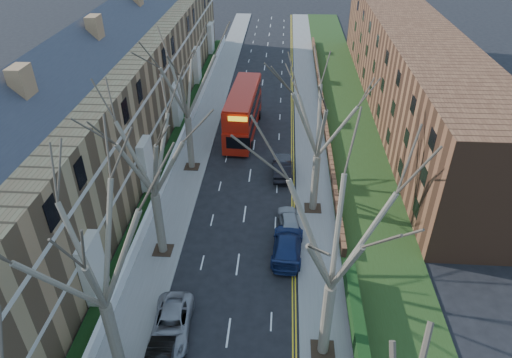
# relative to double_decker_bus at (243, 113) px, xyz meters

# --- Properties ---
(pavement_left) EXTENTS (3.00, 102.00, 0.12)m
(pavement_left) POSITION_rel_double_decker_bus_xyz_m (-4.65, 3.28, -2.34)
(pavement_left) COLOR slate
(pavement_left) RESTS_ON ground
(pavement_right) EXTENTS (3.00, 102.00, 0.12)m
(pavement_right) POSITION_rel_double_decker_bus_xyz_m (7.35, 3.28, -2.34)
(pavement_right) COLOR slate
(pavement_right) RESTS_ON ground
(terrace_left) EXTENTS (9.70, 78.00, 13.60)m
(terrace_left) POSITION_rel_double_decker_bus_xyz_m (-12.29, -4.72, 3.13)
(terrace_left) COLOR #97744D
(terrace_left) RESTS_ON ground
(flats_right) EXTENTS (13.97, 54.00, 10.00)m
(flats_right) POSITION_rel_double_decker_bus_xyz_m (18.81, 7.28, 2.58)
(flats_right) COLOR brown
(flats_right) RESTS_ON ground
(front_wall_left) EXTENTS (0.30, 78.00, 1.00)m
(front_wall_left) POSITION_rel_double_decker_bus_xyz_m (-6.30, -4.72, -1.78)
(front_wall_left) COLOR white
(front_wall_left) RESTS_ON ground
(grass_verge_right) EXTENTS (6.00, 102.00, 0.06)m
(grass_verge_right) POSITION_rel_double_decker_bus_xyz_m (11.85, 3.28, -2.25)
(grass_verge_right) COLOR #223814
(grass_verge_right) RESTS_ON ground
(tree_left_mid) EXTENTS (10.50, 10.50, 14.71)m
(tree_left_mid) POSITION_rel_double_decker_bus_xyz_m (-4.35, -29.72, 7.16)
(tree_left_mid) COLOR #6A5D4C
(tree_left_mid) RESTS_ON ground
(tree_left_far) EXTENTS (10.15, 10.15, 14.22)m
(tree_left_far) POSITION_rel_double_decker_bus_xyz_m (-4.35, -19.72, 6.84)
(tree_left_far) COLOR #6A5D4C
(tree_left_far) RESTS_ON ground
(tree_left_dist) EXTENTS (10.50, 10.50, 14.71)m
(tree_left_dist) POSITION_rel_double_decker_bus_xyz_m (-4.35, -7.72, 7.16)
(tree_left_dist) COLOR #6A5D4C
(tree_left_dist) RESTS_ON ground
(tree_right_mid) EXTENTS (10.50, 10.50, 14.71)m
(tree_right_mid) POSITION_rel_double_decker_bus_xyz_m (7.05, -27.72, 7.16)
(tree_right_mid) COLOR #6A5D4C
(tree_right_mid) RESTS_ON ground
(tree_right_far) EXTENTS (10.15, 10.15, 14.22)m
(tree_right_far) POSITION_rel_double_decker_bus_xyz_m (7.05, -13.72, 6.84)
(tree_right_far) COLOR #6A5D4C
(tree_right_far) RESTS_ON ground
(double_decker_bus) EXTENTS (3.42, 11.81, 4.86)m
(double_decker_bus) POSITION_rel_double_decker_bus_xyz_m (0.00, 0.00, 0.00)
(double_decker_bus) COLOR #A3180B
(double_decker_bus) RESTS_ON ground
(car_left_far) EXTENTS (2.59, 5.09, 1.38)m
(car_left_far) POSITION_rel_double_decker_bus_xyz_m (-2.09, -26.88, -1.71)
(car_left_far) COLOR gray
(car_left_far) RESTS_ON ground
(car_right_near) EXTENTS (2.53, 5.51, 1.56)m
(car_right_near) POSITION_rel_double_decker_bus_xyz_m (4.91, -19.31, -1.62)
(car_right_near) COLOR navy
(car_right_near) RESTS_ON ground
(car_right_mid) EXTENTS (2.07, 4.10, 1.34)m
(car_right_mid) POSITION_rel_double_decker_bus_xyz_m (5.02, -16.19, -1.73)
(car_right_mid) COLOR #969A9E
(car_right_mid) RESTS_ON ground
(car_right_far) EXTENTS (1.90, 4.94, 1.60)m
(car_right_far) POSITION_rel_double_decker_bus_xyz_m (4.36, -8.24, -1.60)
(car_right_far) COLOR black
(car_right_far) RESTS_ON ground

